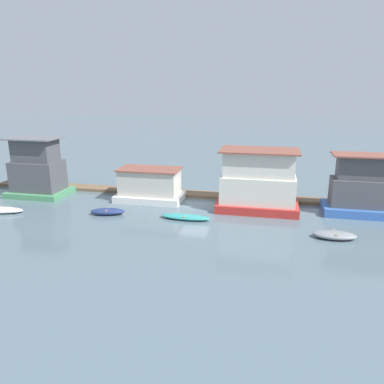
{
  "coord_description": "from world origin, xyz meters",
  "views": [
    {
      "loc": [
        6.25,
        -30.78,
        10.03
      ],
      "look_at": [
        0.0,
        -1.0,
        1.4
      ],
      "focal_mm": 35.0,
      "sensor_mm": 36.0,
      "label": 1
    }
  ],
  "objects_px": {
    "houseboat_blue": "(370,190)",
    "houseboat_green": "(38,170)",
    "dinghy_navy": "(108,211)",
    "dinghy_teal": "(185,217)",
    "dinghy_grey": "(335,235)",
    "houseboat_red": "(258,182)",
    "houseboat_white": "(150,185)"
  },
  "relations": [
    {
      "from": "houseboat_blue",
      "to": "houseboat_green",
      "type": "bearing_deg",
      "value": -179.36
    },
    {
      "from": "dinghy_navy",
      "to": "houseboat_blue",
      "type": "bearing_deg",
      "value": 12.01
    },
    {
      "from": "houseboat_blue",
      "to": "dinghy_grey",
      "type": "xyz_separation_m",
      "value": [
        -3.35,
        -5.84,
        -1.77
      ]
    },
    {
      "from": "houseboat_red",
      "to": "dinghy_navy",
      "type": "relative_size",
      "value": 2.29
    },
    {
      "from": "houseboat_green",
      "to": "dinghy_navy",
      "type": "xyz_separation_m",
      "value": [
        8.74,
        -4.05,
        -2.12
      ]
    },
    {
      "from": "houseboat_green",
      "to": "houseboat_red",
      "type": "height_order",
      "value": "houseboat_green"
    },
    {
      "from": "houseboat_blue",
      "to": "dinghy_navy",
      "type": "height_order",
      "value": "houseboat_blue"
    },
    {
      "from": "houseboat_red",
      "to": "houseboat_blue",
      "type": "bearing_deg",
      "value": 3.11
    },
    {
      "from": "houseboat_green",
      "to": "dinghy_navy",
      "type": "distance_m",
      "value": 9.87
    },
    {
      "from": "houseboat_green",
      "to": "houseboat_blue",
      "type": "xyz_separation_m",
      "value": [
        29.34,
        0.33,
        -0.35
      ]
    },
    {
      "from": "houseboat_red",
      "to": "dinghy_navy",
      "type": "xyz_separation_m",
      "value": [
        -11.78,
        -3.9,
        -2.09
      ]
    },
    {
      "from": "houseboat_green",
      "to": "houseboat_blue",
      "type": "height_order",
      "value": "houseboat_green"
    },
    {
      "from": "houseboat_green",
      "to": "houseboat_blue",
      "type": "bearing_deg",
      "value": 0.64
    },
    {
      "from": "houseboat_green",
      "to": "dinghy_grey",
      "type": "xyz_separation_m",
      "value": [
        25.99,
        -5.52,
        -2.13
      ]
    },
    {
      "from": "dinghy_grey",
      "to": "houseboat_blue",
      "type": "bearing_deg",
      "value": 60.14
    },
    {
      "from": "houseboat_green",
      "to": "houseboat_white",
      "type": "height_order",
      "value": "houseboat_green"
    },
    {
      "from": "houseboat_white",
      "to": "houseboat_red",
      "type": "bearing_deg",
      "value": -3.83
    },
    {
      "from": "houseboat_red",
      "to": "houseboat_blue",
      "type": "distance_m",
      "value": 8.84
    },
    {
      "from": "dinghy_navy",
      "to": "houseboat_white",
      "type": "bearing_deg",
      "value": 64.85
    },
    {
      "from": "houseboat_white",
      "to": "dinghy_teal",
      "type": "distance_m",
      "value": 6.21
    },
    {
      "from": "houseboat_red",
      "to": "houseboat_blue",
      "type": "height_order",
      "value": "houseboat_red"
    },
    {
      "from": "dinghy_navy",
      "to": "dinghy_teal",
      "type": "xyz_separation_m",
      "value": [
        6.41,
        0.2,
        -0.07
      ]
    },
    {
      "from": "houseboat_white",
      "to": "dinghy_teal",
      "type": "xyz_separation_m",
      "value": [
        4.28,
        -4.35,
        -1.18
      ]
    },
    {
      "from": "houseboat_red",
      "to": "dinghy_teal",
      "type": "xyz_separation_m",
      "value": [
        -5.37,
        -3.7,
        -2.15
      ]
    },
    {
      "from": "dinghy_teal",
      "to": "houseboat_blue",
      "type": "bearing_deg",
      "value": 16.42
    },
    {
      "from": "houseboat_white",
      "to": "dinghy_teal",
      "type": "relative_size",
      "value": 1.5
    },
    {
      "from": "houseboat_green",
      "to": "dinghy_teal",
      "type": "relative_size",
      "value": 1.38
    },
    {
      "from": "dinghy_navy",
      "to": "dinghy_grey",
      "type": "bearing_deg",
      "value": -4.84
    },
    {
      "from": "dinghy_teal",
      "to": "dinghy_grey",
      "type": "relative_size",
      "value": 1.37
    },
    {
      "from": "houseboat_blue",
      "to": "dinghy_teal",
      "type": "bearing_deg",
      "value": -163.58
    },
    {
      "from": "houseboat_green",
      "to": "dinghy_navy",
      "type": "relative_size",
      "value": 1.87
    },
    {
      "from": "dinghy_teal",
      "to": "dinghy_grey",
      "type": "xyz_separation_m",
      "value": [
        10.83,
        -1.66,
        0.06
      ]
    }
  ]
}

